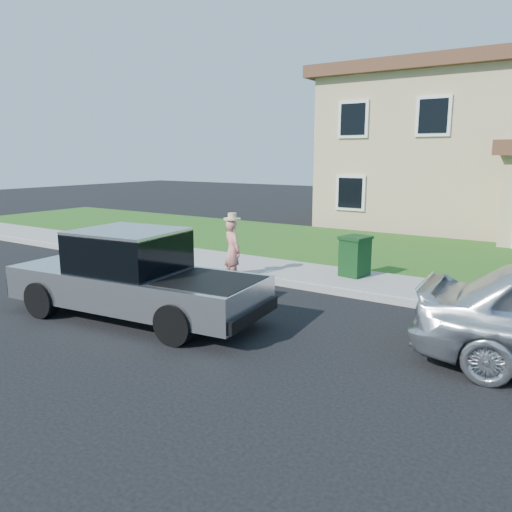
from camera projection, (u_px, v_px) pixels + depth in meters
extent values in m
plane|color=black|center=(205.00, 316.00, 9.97)|extent=(80.00, 80.00, 0.00)
cube|color=gray|center=(316.00, 288.00, 11.79)|extent=(40.00, 0.20, 0.12)
cube|color=gray|center=(335.00, 278.00, 12.69)|extent=(40.00, 2.00, 0.15)
cube|color=#1F4E16|center=(393.00, 251.00, 16.38)|extent=(40.00, 7.00, 0.10)
cube|color=tan|center=(434.00, 154.00, 23.25)|extent=(8.00, 9.00, 6.40)
cube|color=#4C2D1E|center=(440.00, 78.00, 22.57)|extent=(8.80, 9.80, 0.50)
cube|color=white|center=(353.00, 119.00, 20.43)|extent=(1.30, 0.10, 1.50)
cube|color=white|center=(433.00, 116.00, 18.71)|extent=(1.30, 0.10, 1.50)
cube|color=black|center=(351.00, 193.00, 21.03)|extent=(1.30, 0.10, 1.50)
cylinder|color=black|center=(42.00, 299.00, 9.83)|extent=(0.75, 0.35, 0.72)
cylinder|color=black|center=(103.00, 281.00, 11.28)|extent=(0.75, 0.35, 0.72)
cylinder|color=black|center=(175.00, 324.00, 8.39)|extent=(0.75, 0.35, 0.72)
cylinder|color=black|center=(225.00, 299.00, 9.84)|extent=(0.75, 0.35, 0.72)
cube|color=#AFB2B6|center=(136.00, 287.00, 9.75)|extent=(5.32, 2.35, 0.65)
cube|color=black|center=(129.00, 252.00, 9.67)|extent=(2.07, 1.88, 0.77)
cube|color=#AFB2B6|center=(128.00, 232.00, 9.60)|extent=(2.07, 1.88, 0.07)
cube|color=black|center=(210.00, 282.00, 8.92)|extent=(1.78, 1.70, 0.05)
cube|color=black|center=(44.00, 278.00, 10.94)|extent=(0.29, 1.72, 0.36)
cube|color=black|center=(254.00, 314.00, 8.61)|extent=(0.29, 1.72, 0.23)
cube|color=black|center=(134.00, 245.00, 10.87)|extent=(0.13, 0.21, 0.16)
imported|color=#E98D80|center=(232.00, 251.00, 12.54)|extent=(0.69, 0.59, 1.59)
cylinder|color=beige|center=(232.00, 218.00, 12.38)|extent=(0.42, 0.42, 0.04)
cylinder|color=beige|center=(232.00, 216.00, 12.36)|extent=(0.21, 0.21, 0.15)
cube|color=#0E3312|center=(355.00, 257.00, 12.58)|extent=(0.67, 0.74, 0.94)
cube|color=#0E3312|center=(356.00, 238.00, 12.48)|extent=(0.73, 0.81, 0.07)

